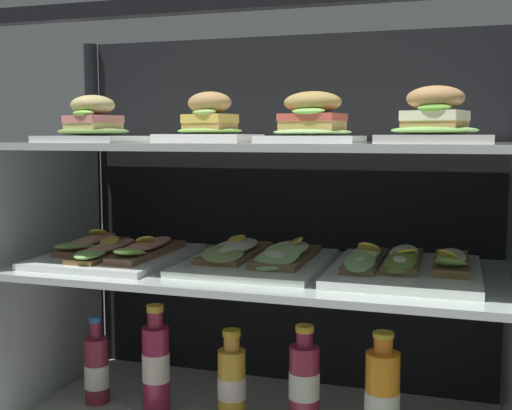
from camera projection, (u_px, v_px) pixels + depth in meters
case_frame at (273, 209)px, 1.51m from camera, size 1.14×0.53×0.92m
riser_lower_tier at (256, 348)px, 1.42m from camera, size 1.07×0.45×0.34m
shelf_lower_glass at (256, 270)px, 1.40m from camera, size 1.08×0.47×0.01m
riser_upper_tier at (256, 208)px, 1.39m from camera, size 1.07×0.45×0.26m
shelf_upper_glass at (256, 146)px, 1.37m from camera, size 1.08×0.47×0.01m
plated_roll_sandwich_mid_left at (93, 125)px, 1.43m from camera, size 0.20×0.20×0.10m
plated_roll_sandwich_mid_right at (210, 125)px, 1.46m from camera, size 0.20×0.20×0.11m
plated_roll_sandwich_right_of_center at (312, 124)px, 1.35m from camera, size 0.20×0.20×0.11m
plated_roll_sandwich_left_of_center at (434, 124)px, 1.21m from camera, size 0.21×0.21×0.11m
open_sandwich_tray_far_right at (116, 252)px, 1.47m from camera, size 0.30×0.36×0.06m
open_sandwich_tray_mid_left at (258, 257)px, 1.41m from camera, size 0.30×0.36×0.06m
open_sandwich_tray_far_left at (405, 265)px, 1.32m from camera, size 0.30×0.36×0.06m
juice_bottle_near_post at (97, 369)px, 1.53m from camera, size 0.06×0.06×0.21m
juice_bottle_back_right at (156, 366)px, 1.48m from camera, size 0.06×0.06×0.25m
juice_bottle_front_second at (232, 382)px, 1.44m from camera, size 0.06×0.06×0.21m
juice_bottle_back_center at (304, 385)px, 1.38m from camera, size 0.07×0.07×0.23m
juice_bottle_front_left_end at (382, 398)px, 1.31m from camera, size 0.07×0.07×0.24m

